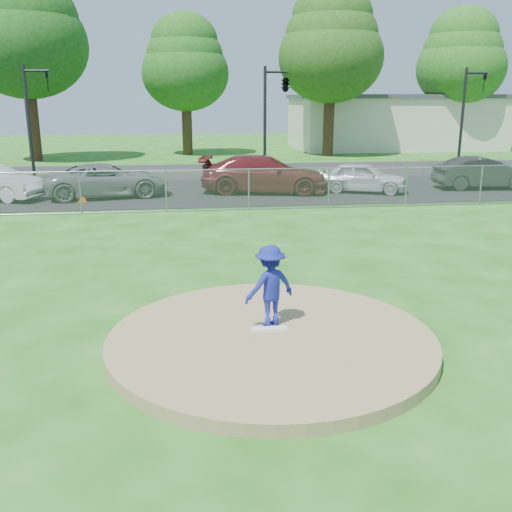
# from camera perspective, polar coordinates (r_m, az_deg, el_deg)

# --- Properties ---
(ground) EXTENTS (120.00, 120.00, 0.00)m
(ground) POSITION_cam_1_polar(r_m,az_deg,el_deg) (19.07, -3.02, 3.45)
(ground) COLOR #1A5813
(ground) RESTS_ON ground
(pitchers_mound) EXTENTS (5.40, 5.40, 0.20)m
(pitchers_mound) POSITION_cam_1_polar(r_m,az_deg,el_deg) (9.53, 1.52, -8.42)
(pitchers_mound) COLOR #8F774E
(pitchers_mound) RESTS_ON ground
(pitching_rubber) EXTENTS (0.60, 0.15, 0.04)m
(pitching_rubber) POSITION_cam_1_polar(r_m,az_deg,el_deg) (9.66, 1.35, -7.29)
(pitching_rubber) COLOR white
(pitching_rubber) RESTS_ON pitchers_mound
(chain_link_fence) EXTENTS (40.00, 0.06, 1.50)m
(chain_link_fence) POSITION_cam_1_polar(r_m,az_deg,el_deg) (20.90, -3.46, 6.59)
(chain_link_fence) COLOR gray
(chain_link_fence) RESTS_ON ground
(parking_lot) EXTENTS (50.00, 8.00, 0.01)m
(parking_lot) POSITION_cam_1_polar(r_m,az_deg,el_deg) (25.46, -4.12, 6.47)
(parking_lot) COLOR black
(parking_lot) RESTS_ON ground
(street) EXTENTS (60.00, 7.00, 0.01)m
(street) POSITION_cam_1_polar(r_m,az_deg,el_deg) (32.88, -4.87, 8.48)
(street) COLOR black
(street) RESTS_ON ground
(commercial_building) EXTENTS (16.40, 9.40, 4.30)m
(commercial_building) POSITION_cam_1_polar(r_m,az_deg,el_deg) (49.77, 13.55, 12.95)
(commercial_building) COLOR beige
(commercial_building) RESTS_ON ground
(tree_left) EXTENTS (7.84, 7.84, 12.53)m
(tree_left) POSITION_cam_1_polar(r_m,az_deg,el_deg) (41.00, -22.24, 20.37)
(tree_left) COLOR #351E13
(tree_left) RESTS_ON ground
(tree_center) EXTENTS (6.16, 6.16, 9.84)m
(tree_center) POSITION_cam_1_polar(r_m,az_deg,el_deg) (42.69, -7.11, 18.70)
(tree_center) COLOR #342413
(tree_center) RESTS_ON ground
(tree_right) EXTENTS (7.28, 7.28, 11.63)m
(tree_right) POSITION_cam_1_polar(r_m,az_deg,el_deg) (42.07, 7.53, 20.35)
(tree_right) COLOR #381F14
(tree_right) RESTS_ON ground
(tree_far_right) EXTENTS (6.72, 6.72, 10.74)m
(tree_far_right) POSITION_cam_1_polar(r_m,az_deg,el_deg) (48.65, 19.87, 18.23)
(tree_far_right) COLOR #322312
(tree_far_right) RESTS_ON ground
(traffic_signal_left) EXTENTS (1.28, 0.20, 5.60)m
(traffic_signal_left) POSITION_cam_1_polar(r_m,az_deg,el_deg) (31.50, -21.43, 13.33)
(traffic_signal_left) COLOR black
(traffic_signal_left) RESTS_ON ground
(traffic_signal_center) EXTENTS (1.42, 2.48, 5.60)m
(traffic_signal_center) POSITION_cam_1_polar(r_m,az_deg,el_deg) (31.08, 2.75, 16.63)
(traffic_signal_center) COLOR black
(traffic_signal_center) RESTS_ON ground
(traffic_signal_right) EXTENTS (1.28, 0.20, 5.60)m
(traffic_signal_right) POSITION_cam_1_polar(r_m,az_deg,el_deg) (34.35, 20.35, 13.52)
(traffic_signal_right) COLOR black
(traffic_signal_right) RESTS_ON ground
(pitcher) EXTENTS (1.04, 0.83, 1.41)m
(pitcher) POSITION_cam_1_polar(r_m,az_deg,el_deg) (9.65, 1.41, -2.99)
(pitcher) COLOR navy
(pitcher) RESTS_ON pitchers_mound
(traffic_cone) EXTENTS (0.36, 0.36, 0.70)m
(traffic_cone) POSITION_cam_1_polar(r_m,az_deg,el_deg) (23.68, -17.02, 6.04)
(traffic_cone) COLOR #DA5D0B
(traffic_cone) RESTS_ON parking_lot
(parked_car_gray) EXTENTS (5.32, 3.24, 1.38)m
(parked_car_gray) POSITION_cam_1_polar(r_m,az_deg,el_deg) (24.63, -14.68, 7.35)
(parked_car_gray) COLOR slate
(parked_car_gray) RESTS_ON parking_lot
(parked_car_darkred) EXTENTS (5.82, 3.22, 1.60)m
(parked_car_darkred) POSITION_cam_1_polar(r_m,az_deg,el_deg) (24.95, 0.84, 8.19)
(parked_car_darkred) COLOR maroon
(parked_car_darkred) RESTS_ON parking_lot
(parked_car_pearl) EXTENTS (4.13, 2.85, 1.31)m
(parked_car_pearl) POSITION_cam_1_polar(r_m,az_deg,el_deg) (25.50, 10.60, 7.76)
(parked_car_pearl) COLOR silver
(parked_car_pearl) RESTS_ON parking_lot
(parked_car_charcoal) EXTENTS (4.38, 1.76, 1.42)m
(parked_car_charcoal) POSITION_cam_1_polar(r_m,az_deg,el_deg) (28.02, 21.78, 7.72)
(parked_car_charcoal) COLOR black
(parked_car_charcoal) RESTS_ON parking_lot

